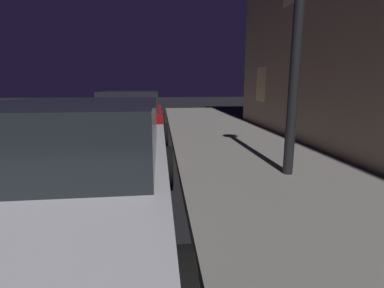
% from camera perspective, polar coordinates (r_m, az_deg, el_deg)
% --- Properties ---
extents(car_silver, '(2.08, 4.59, 1.43)m').
position_cam_1_polar(car_silver, '(3.09, -22.36, -5.56)').
color(car_silver, '#B7B7BF').
rests_on(car_silver, ground).
extents(car_red, '(2.05, 4.47, 1.43)m').
position_cam_1_polar(car_red, '(8.44, -12.17, 5.52)').
color(car_red, maroon).
rests_on(car_red, ground).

